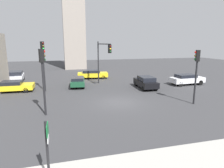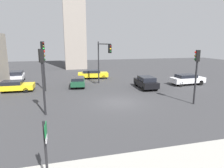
{
  "view_description": "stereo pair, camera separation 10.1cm",
  "coord_description": "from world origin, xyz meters",
  "px_view_note": "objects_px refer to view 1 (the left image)",
  "views": [
    {
      "loc": [
        -5.07,
        -17.16,
        5.57
      ],
      "look_at": [
        0.01,
        2.47,
        1.28
      ],
      "focal_mm": 31.4,
      "sensor_mm": 36.0,
      "label": 1
    },
    {
      "loc": [
        -4.97,
        -17.18,
        5.57
      ],
      "look_at": [
        0.01,
        2.47,
        1.28
      ],
      "focal_mm": 31.4,
      "sensor_mm": 36.0,
      "label": 2
    }
  ],
  "objects_px": {
    "traffic_light_2": "(43,70)",
    "car_4": "(146,82)",
    "car_0": "(92,74)",
    "car_3": "(78,81)",
    "car_2": "(11,86)",
    "traffic_light_1": "(197,67)",
    "traffic_light_3": "(43,57)",
    "traffic_light_0": "(103,55)",
    "direction_sign": "(48,147)",
    "car_5": "(16,76)",
    "car_1": "(187,79)"
  },
  "relations": [
    {
      "from": "traffic_light_2",
      "to": "car_4",
      "type": "relative_size",
      "value": 1.2
    },
    {
      "from": "traffic_light_2",
      "to": "car_0",
      "type": "bearing_deg",
      "value": 42.34
    },
    {
      "from": "car_3",
      "to": "car_0",
      "type": "bearing_deg",
      "value": -21.23
    },
    {
      "from": "car_0",
      "to": "car_2",
      "type": "distance_m",
      "value": 12.15
    },
    {
      "from": "car_0",
      "to": "car_3",
      "type": "height_order",
      "value": "car_0"
    },
    {
      "from": "traffic_light_1",
      "to": "traffic_light_3",
      "type": "bearing_deg",
      "value": -11.36
    },
    {
      "from": "traffic_light_0",
      "to": "traffic_light_2",
      "type": "xyz_separation_m",
      "value": [
        -6.63,
        -9.31,
        -0.5
      ]
    },
    {
      "from": "direction_sign",
      "to": "traffic_light_2",
      "type": "xyz_separation_m",
      "value": [
        -0.7,
        8.23,
        1.89
      ]
    },
    {
      "from": "car_3",
      "to": "car_5",
      "type": "height_order",
      "value": "car_5"
    },
    {
      "from": "direction_sign",
      "to": "car_4",
      "type": "height_order",
      "value": "direction_sign"
    },
    {
      "from": "car_3",
      "to": "traffic_light_2",
      "type": "bearing_deg",
      "value": 166.81
    },
    {
      "from": "car_2",
      "to": "car_3",
      "type": "relative_size",
      "value": 1.13
    },
    {
      "from": "direction_sign",
      "to": "car_3",
      "type": "height_order",
      "value": "direction_sign"
    },
    {
      "from": "car_3",
      "to": "car_4",
      "type": "bearing_deg",
      "value": -104.84
    },
    {
      "from": "traffic_light_0",
      "to": "car_4",
      "type": "distance_m",
      "value": 6.41
    },
    {
      "from": "car_0",
      "to": "car_2",
      "type": "bearing_deg",
      "value": -143.32
    },
    {
      "from": "car_4",
      "to": "traffic_light_3",
      "type": "bearing_deg",
      "value": 85.61
    },
    {
      "from": "traffic_light_1",
      "to": "car_4",
      "type": "height_order",
      "value": "traffic_light_1"
    },
    {
      "from": "traffic_light_1",
      "to": "car_2",
      "type": "distance_m",
      "value": 19.95
    },
    {
      "from": "traffic_light_1",
      "to": "car_5",
      "type": "height_order",
      "value": "traffic_light_1"
    },
    {
      "from": "traffic_light_2",
      "to": "car_0",
      "type": "xyz_separation_m",
      "value": [
        6.04,
        15.04,
        -2.86
      ]
    },
    {
      "from": "traffic_light_1",
      "to": "car_0",
      "type": "bearing_deg",
      "value": -44.93
    },
    {
      "from": "traffic_light_2",
      "to": "traffic_light_0",
      "type": "bearing_deg",
      "value": 28.76
    },
    {
      "from": "direction_sign",
      "to": "traffic_light_0",
      "type": "xyz_separation_m",
      "value": [
        5.93,
        17.54,
        2.39
      ]
    },
    {
      "from": "traffic_light_2",
      "to": "car_5",
      "type": "relative_size",
      "value": 1.14
    },
    {
      "from": "car_1",
      "to": "car_4",
      "type": "bearing_deg",
      "value": -177.53
    },
    {
      "from": "traffic_light_1",
      "to": "traffic_light_2",
      "type": "bearing_deg",
      "value": 18.69
    },
    {
      "from": "direction_sign",
      "to": "car_0",
      "type": "distance_m",
      "value": 23.89
    },
    {
      "from": "traffic_light_3",
      "to": "traffic_light_1",
      "type": "bearing_deg",
      "value": 22.98
    },
    {
      "from": "traffic_light_0",
      "to": "car_4",
      "type": "relative_size",
      "value": 1.35
    },
    {
      "from": "traffic_light_1",
      "to": "car_3",
      "type": "relative_size",
      "value": 1.16
    },
    {
      "from": "car_3",
      "to": "car_2",
      "type": "bearing_deg",
      "value": 101.97
    },
    {
      "from": "traffic_light_2",
      "to": "traffic_light_3",
      "type": "xyz_separation_m",
      "value": [
        -0.59,
        8.09,
        0.38
      ]
    },
    {
      "from": "direction_sign",
      "to": "car_4",
      "type": "relative_size",
      "value": 0.6
    },
    {
      "from": "traffic_light_3",
      "to": "car_3",
      "type": "bearing_deg",
      "value": 76.7
    },
    {
      "from": "direction_sign",
      "to": "car_0",
      "type": "height_order",
      "value": "direction_sign"
    },
    {
      "from": "car_2",
      "to": "car_1",
      "type": "bearing_deg",
      "value": -2.84
    },
    {
      "from": "car_0",
      "to": "car_1",
      "type": "xyz_separation_m",
      "value": [
        11.59,
        -7.88,
        0.05
      ]
    },
    {
      "from": "traffic_light_1",
      "to": "car_2",
      "type": "relative_size",
      "value": 1.02
    },
    {
      "from": "traffic_light_1",
      "to": "car_5",
      "type": "bearing_deg",
      "value": -19.93
    },
    {
      "from": "traffic_light_1",
      "to": "traffic_light_2",
      "type": "relative_size",
      "value": 0.96
    },
    {
      "from": "car_2",
      "to": "traffic_light_3",
      "type": "bearing_deg",
      "value": -9.17
    },
    {
      "from": "traffic_light_0",
      "to": "car_0",
      "type": "distance_m",
      "value": 6.67
    },
    {
      "from": "car_2",
      "to": "car_4",
      "type": "bearing_deg",
      "value": -6.52
    },
    {
      "from": "car_3",
      "to": "car_4",
      "type": "distance_m",
      "value": 8.67
    },
    {
      "from": "car_5",
      "to": "traffic_light_1",
      "type": "bearing_deg",
      "value": 44.48
    },
    {
      "from": "car_1",
      "to": "car_4",
      "type": "distance_m",
      "value": 6.23
    },
    {
      "from": "traffic_light_1",
      "to": "traffic_light_3",
      "type": "xyz_separation_m",
      "value": [
        -13.67,
        8.54,
        0.5
      ]
    },
    {
      "from": "traffic_light_2",
      "to": "car_2",
      "type": "distance_m",
      "value": 10.25
    },
    {
      "from": "direction_sign",
      "to": "traffic_light_3",
      "type": "height_order",
      "value": "traffic_light_3"
    }
  ]
}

